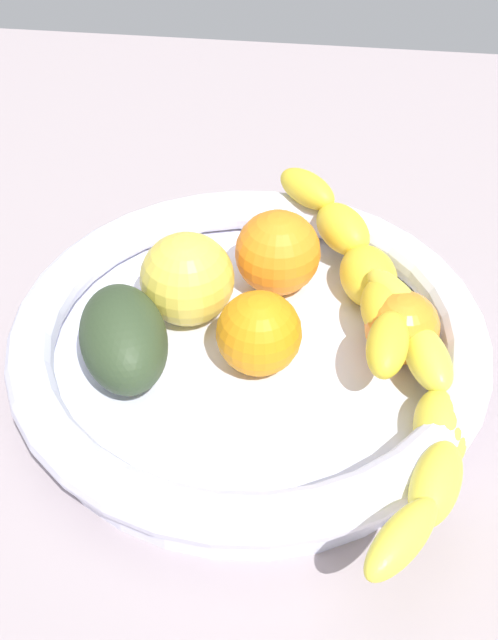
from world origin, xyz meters
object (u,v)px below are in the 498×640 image
Objects in this scene: fruit_bowl at (249,342)px; avocado_dark at (123,338)px; banana_draped_left at (425,415)px; orange_mid_left at (259,333)px; orange_front at (278,253)px; banana_draped_right at (359,267)px; orange_mid_right at (402,327)px; apple_yellow at (187,279)px.

fruit_bowl is 9.28cm from avocado_dark.
avocado_dark reaches higher than banana_draped_left.
banana_draped_left is 4.29× the size of orange_mid_left.
fruit_bowl is 8.16cm from orange_front.
fruit_bowl is 2.81cm from orange_mid_left.
fruit_bowl is at bearing -147.00° from orange_mid_left.
banana_draped_left is at bearing 59.00° from fruit_bowl.
orange_mid_right is at bearing 29.10° from banana_draped_right.
avocado_dark is (2.93, -8.52, 2.21)cm from fruit_bowl.
apple_yellow is (-10.67, -17.36, 0.68)cm from banana_draped_left.
orange_front reaches higher than avocado_dark.
orange_mid_left is (-6.01, -11.38, 0.16)cm from banana_draped_left.
orange_front is 0.95× the size of apple_yellow.
banana_draped_right is 6.47cm from orange_front.
banana_draped_right is 13.30cm from apple_yellow.
banana_draped_right is at bearing 139.79° from orange_mid_left.
orange_mid_right is at bearing -171.19° from banana_draped_left.
orange_front reaches higher than orange_mid_left.
avocado_dark is at bearing -78.79° from orange_mid_right.
banana_draped_right is at bearing 120.78° from avocado_dark.
banana_draped_left is 4.87× the size of orange_mid_right.
orange_front reaches higher than orange_mid_right.
fruit_bowl is 1.44× the size of banana_draped_right.
orange_mid_left reaches higher than orange_mid_right.
orange_mid_right is at bearing 55.32° from orange_front.
fruit_bowl is 14.46cm from banana_draped_left.
banana_draped_left is at bearing 58.43° from apple_yellow.
banana_draped_left is (7.36, 12.26, 2.14)cm from fruit_bowl.
orange_front is 1.26× the size of orange_mid_right.
banana_draped_left is 18.55cm from orange_front.
banana_draped_right is 2.49× the size of avocado_dark.
banana_draped_left and orange_mid_right have the same top height.
apple_yellow is (4.31, -6.42, 0.19)cm from orange_front.
banana_draped_left is 8.40cm from orange_mid_right.
orange_mid_left is (1.35, 0.88, 2.30)cm from fruit_bowl.
banana_draped_right reaches higher than orange_mid_right.
orange_front is at bearing 170.18° from fruit_bowl.
orange_mid_left is 0.63× the size of avocado_dark.
avocado_dark is at bearing -80.48° from orange_mid_left.
orange_mid_right is 16.27cm from apple_yellow.
apple_yellow is at bearing -74.96° from banana_draped_right.
apple_yellow is at bearing -127.89° from orange_mid_left.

